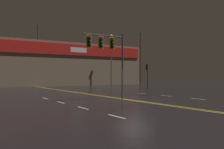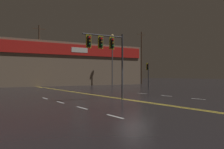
{
  "view_description": "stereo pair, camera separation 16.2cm",
  "coord_description": "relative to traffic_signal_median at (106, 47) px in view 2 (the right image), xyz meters",
  "views": [
    {
      "loc": [
        -11.71,
        -15.17,
        1.95
      ],
      "look_at": [
        0.0,
        3.12,
        2.0
      ],
      "focal_mm": 40.0,
      "sensor_mm": 36.0,
      "label": 1
    },
    {
      "loc": [
        -11.57,
        -15.25,
        1.95
      ],
      "look_at": [
        0.0,
        3.12,
        2.0
      ],
      "focal_mm": 40.0,
      "sensor_mm": 36.0,
      "label": 2
    }
  ],
  "objects": [
    {
      "name": "streetlight_far_right",
      "position": [
        14.92,
        22.71,
        1.99
      ],
      "size": [
        0.56,
        0.56,
        9.59
      ],
      "color": "#59595E",
      "rests_on": "ground"
    },
    {
      "name": "traffic_signal_corner_northeast",
      "position": [
        13.19,
        10.46,
        -1.43
      ],
      "size": [
        0.42,
        0.36,
        3.66
      ],
      "color": "#38383D",
      "rests_on": "ground"
    },
    {
      "name": "utility_pole_row",
      "position": [
        3.06,
        25.48,
        1.39
      ],
      "size": [
        45.76,
        0.26,
        11.31
      ],
      "color": "#4C3828",
      "rests_on": "ground"
    },
    {
      "name": "traffic_signal_median",
      "position": [
        0.0,
        0.0,
        0.0
      ],
      "size": [
        3.67,
        0.36,
        5.29
      ],
      "color": "#38383D",
      "rests_on": "ground"
    },
    {
      "name": "building_backdrop",
      "position": [
        1.57,
        30.06,
        -0.15
      ],
      "size": [
        43.86,
        10.23,
        7.91
      ],
      "color": "#7A6651",
      "rests_on": "ground"
    },
    {
      "name": "ground_plane",
      "position": [
        1.56,
        -1.53,
        -4.12
      ],
      "size": [
        200.0,
        200.0,
        0.0
      ],
      "primitive_type": "plane",
      "color": "black"
    },
    {
      "name": "road_markings",
      "position": [
        2.62,
        -3.31,
        -4.12
      ],
      "size": [
        15.46,
        60.0,
        0.01
      ],
      "color": "gold",
      "rests_on": "ground"
    }
  ]
}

